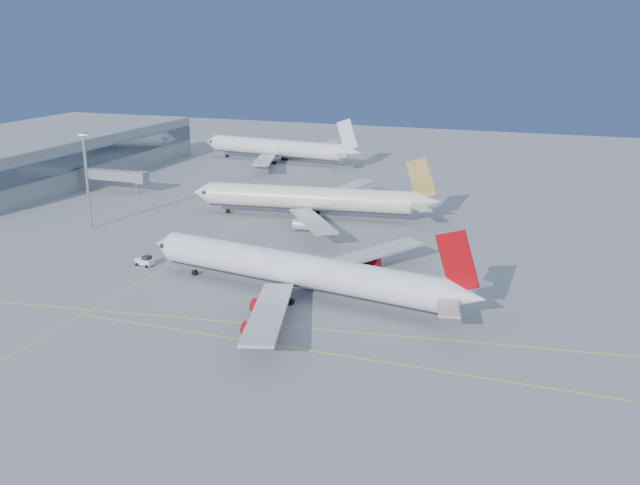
# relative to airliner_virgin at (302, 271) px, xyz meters

# --- Properties ---
(ground) EXTENTS (500.00, 500.00, 0.00)m
(ground) POSITION_rel_airliner_virgin_xyz_m (6.57, -7.28, -5.26)
(ground) COLOR slate
(ground) RESTS_ON ground
(terminal) EXTENTS (18.40, 110.00, 15.00)m
(terminal) POSITION_rel_airliner_virgin_xyz_m (-108.36, 77.72, 2.25)
(terminal) COLOR gray
(terminal) RESTS_ON ground
(jet_bridge) EXTENTS (23.60, 3.60, 6.90)m
(jet_bridge) POSITION_rel_airliner_virgin_xyz_m (-86.54, 64.72, -0.08)
(jet_bridge) COLOR gray
(jet_bridge) RESTS_ON ground
(taxiway_lines) EXTENTS (118.86, 140.00, 0.02)m
(taxiway_lines) POSITION_rel_airliner_virgin_xyz_m (-8.15, -0.93, -5.25)
(taxiway_lines) COLOR yellow
(taxiway_lines) RESTS_ON ground
(airliner_virgin) EXTENTS (70.48, 62.67, 17.43)m
(airliner_virgin) POSITION_rel_airliner_virgin_xyz_m (0.00, 0.00, 0.00)
(airliner_virgin) COLOR white
(airliner_virgin) RESTS_ON ground
(airliner_etihad) EXTENTS (67.42, 61.82, 17.60)m
(airliner_etihad) POSITION_rel_airliner_virgin_xyz_m (-18.34, 55.61, 0.10)
(airliner_etihad) COLOR beige
(airliner_etihad) RESTS_ON ground
(airliner_third) EXTENTS (67.48, 61.77, 18.11)m
(airliner_third) POSITION_rel_airliner_virgin_xyz_m (-59.01, 128.66, 0.22)
(airliner_third) COLOR white
(airliner_third) RESTS_ON ground
(pushback_tug) EXTENTS (4.22, 2.92, 2.23)m
(pushback_tug) POSITION_rel_airliner_virgin_xyz_m (-38.19, 6.04, -4.22)
(pushback_tug) COLOR white
(pushback_tug) RESTS_ON ground
(light_mast) EXTENTS (2.10, 2.10, 24.34)m
(light_mast) POSITION_rel_airliner_virgin_xyz_m (-67.85, 27.10, 9.11)
(light_mast) COLOR gray
(light_mast) RESTS_ON ground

